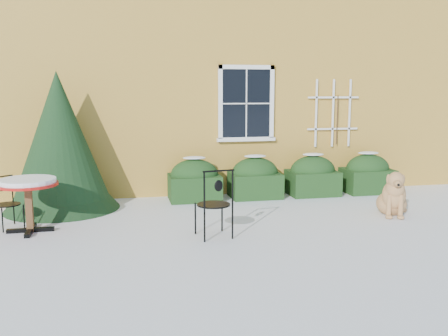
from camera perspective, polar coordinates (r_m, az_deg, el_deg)
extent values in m
plane|color=white|center=(8.05, 1.48, -7.43)|extent=(80.00, 80.00, 0.00)
cube|color=gold|center=(14.65, -4.95, 11.77)|extent=(12.00, 8.00, 6.00)
cube|color=black|center=(10.82, 2.55, 7.37)|extent=(1.05, 0.03, 1.45)
cube|color=white|center=(10.82, 2.59, 11.45)|extent=(1.23, 0.06, 0.09)
cube|color=white|center=(10.86, 2.53, 3.31)|extent=(1.23, 0.06, 0.09)
cube|color=white|center=(10.68, -0.43, 7.36)|extent=(0.09, 0.06, 1.63)
cube|color=white|center=(10.97, 5.47, 7.36)|extent=(0.09, 0.06, 1.63)
cube|color=white|center=(10.80, 2.57, 7.37)|extent=(0.02, 0.02, 1.45)
cube|color=white|center=(10.80, 2.57, 7.37)|extent=(1.05, 0.02, 0.02)
cube|color=white|center=(10.86, 2.53, 3.28)|extent=(1.29, 0.14, 0.07)
cube|color=white|center=(11.32, 10.48, 6.16)|extent=(0.04, 0.03, 1.50)
cube|color=white|center=(11.47, 12.34, 6.14)|extent=(0.04, 0.03, 1.50)
cube|color=white|center=(11.64, 14.15, 6.12)|extent=(0.04, 0.03, 1.50)
cube|color=white|center=(11.50, 12.28, 4.40)|extent=(1.20, 0.03, 0.04)
cube|color=white|center=(11.46, 12.40, 7.89)|extent=(1.20, 0.03, 0.04)
cylinder|color=#472D19|center=(11.50, 12.81, 5.39)|extent=(0.02, 0.02, 1.10)
cube|color=black|center=(10.37, -3.39, -2.24)|extent=(1.05, 0.80, 0.52)
ellipsoid|color=black|center=(10.33, -3.40, -0.81)|extent=(1.00, 0.72, 0.67)
ellipsoid|color=white|center=(10.27, -3.42, 1.17)|extent=(0.47, 0.32, 0.06)
cube|color=black|center=(10.64, 3.55, -1.96)|extent=(1.05, 0.80, 0.52)
ellipsoid|color=black|center=(10.59, 3.57, -0.57)|extent=(1.00, 0.72, 0.67)
ellipsoid|color=white|center=(10.54, 3.59, 1.37)|extent=(0.47, 0.32, 0.06)
cube|color=black|center=(11.05, 10.07, -1.67)|extent=(1.05, 0.80, 0.52)
ellipsoid|color=black|center=(11.01, 10.11, -0.33)|extent=(1.00, 0.72, 0.67)
ellipsoid|color=white|center=(10.96, 10.16, 1.53)|extent=(0.47, 0.32, 0.06)
cube|color=black|center=(11.60, 16.04, -1.38)|extent=(1.05, 0.80, 0.52)
ellipsoid|color=black|center=(11.55, 16.10, -0.11)|extent=(1.00, 0.72, 0.67)
ellipsoid|color=white|center=(11.50, 16.17, 1.67)|extent=(0.47, 0.32, 0.06)
cone|color=black|center=(10.01, -18.10, -0.96)|extent=(2.16, 2.16, 1.25)
cone|color=black|center=(9.92, -18.29, 2.94)|extent=(1.94, 1.94, 2.62)
cube|color=black|center=(8.68, -21.23, -6.63)|extent=(0.73, 0.08, 0.06)
cube|color=black|center=(8.68, -21.23, -6.63)|extent=(0.08, 0.73, 0.06)
cube|color=brown|center=(8.59, -21.37, -4.31)|extent=(0.10, 0.10, 0.78)
cylinder|color=#B4130F|center=(8.52, -21.52, -1.74)|extent=(0.94, 0.94, 0.04)
cylinder|color=white|center=(8.51, -21.54, -1.39)|extent=(0.87, 0.87, 0.07)
cylinder|color=black|center=(8.09, -0.23, -5.49)|extent=(0.03, 0.03, 0.51)
cylinder|color=black|center=(7.94, -3.29, -5.77)|extent=(0.03, 0.03, 0.51)
cylinder|color=black|center=(7.68, 0.98, -6.27)|extent=(0.03, 0.03, 0.51)
cylinder|color=black|center=(7.53, -2.24, -6.59)|extent=(0.03, 0.03, 0.51)
cylinder|color=black|center=(7.74, -1.20, -4.21)|extent=(0.52, 0.52, 0.02)
cylinder|color=black|center=(7.56, 0.99, -2.34)|extent=(0.03, 0.03, 0.56)
cylinder|color=black|center=(7.40, -2.26, -2.59)|extent=(0.03, 0.03, 0.56)
cylinder|color=black|center=(7.43, -0.62, -0.33)|extent=(0.50, 0.11, 0.03)
ellipsoid|color=black|center=(7.47, -0.62, -2.04)|extent=(0.14, 0.05, 0.18)
cylinder|color=black|center=(8.77, -23.99, -5.49)|extent=(0.02, 0.02, 0.40)
cylinder|color=black|center=(8.92, -21.90, -5.13)|extent=(0.02, 0.02, 0.40)
cylinder|color=black|center=(9.23, -22.89, -4.73)|extent=(0.02, 0.02, 0.40)
cylinder|color=black|center=(8.96, -23.50, -3.85)|extent=(0.41, 0.41, 0.02)
cylinder|color=black|center=(9.15, -23.05, -2.15)|extent=(0.02, 0.02, 0.45)
cylinder|color=black|center=(9.04, -24.15, -0.91)|extent=(0.33, 0.25, 0.02)
ellipsoid|color=black|center=(9.07, -24.08, -2.02)|extent=(0.10, 0.08, 0.14)
ellipsoid|color=tan|center=(9.70, 18.58, -3.85)|extent=(0.72, 0.75, 0.44)
ellipsoid|color=tan|center=(9.47, 18.85, -2.94)|extent=(0.52, 0.49, 0.55)
sphere|color=tan|center=(9.39, 18.95, -2.30)|extent=(0.34, 0.34, 0.34)
cylinder|color=tan|center=(9.36, 18.34, -4.18)|extent=(0.09, 0.09, 0.44)
cylinder|color=tan|center=(9.39, 19.54, -4.19)|extent=(0.09, 0.09, 0.44)
ellipsoid|color=tan|center=(9.35, 18.34, -5.32)|extent=(0.12, 0.16, 0.07)
ellipsoid|color=tan|center=(9.38, 19.54, -5.33)|extent=(0.12, 0.16, 0.07)
cylinder|color=tan|center=(9.37, 18.98, -1.95)|extent=(0.27, 0.30, 0.24)
sphere|color=tan|center=(9.30, 19.07, -1.29)|extent=(0.29, 0.29, 0.29)
ellipsoid|color=tan|center=(9.18, 19.20, -1.67)|extent=(0.20, 0.26, 0.13)
sphere|color=black|center=(9.09, 19.31, -1.82)|extent=(0.05, 0.05, 0.05)
ellipsoid|color=tan|center=(9.32, 18.27, -1.23)|extent=(0.10, 0.12, 0.18)
ellipsoid|color=tan|center=(9.36, 19.77, -1.26)|extent=(0.10, 0.12, 0.18)
cylinder|color=tan|center=(9.98, 19.34, -4.37)|extent=(0.14, 0.36, 0.08)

